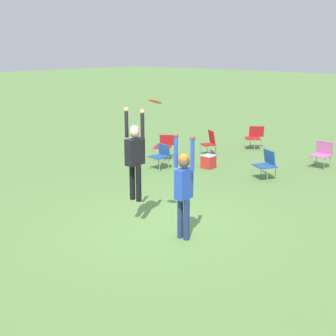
{
  "coord_description": "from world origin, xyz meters",
  "views": [
    {
      "loc": [
        6.31,
        -6.97,
        3.76
      ],
      "look_at": [
        0.11,
        0.16,
        1.3
      ],
      "focal_mm": 50.0,
      "sensor_mm": 36.0,
      "label": 1
    }
  ],
  "objects_px": {
    "camping_chair_3": "(254,136)",
    "camping_chair_5": "(161,154)",
    "person_jumping": "(135,153)",
    "camping_chair_0": "(210,141)",
    "camping_chair_4": "(165,145)",
    "person_defending": "(184,184)",
    "camping_chair_1": "(322,152)",
    "camping_chair_2": "(267,163)",
    "cooler_box": "(208,162)",
    "frisbee": "(155,101)"
  },
  "relations": [
    {
      "from": "person_defending",
      "to": "frisbee",
      "type": "xyz_separation_m",
      "value": [
        -0.74,
        -0.0,
        1.57
      ]
    },
    {
      "from": "camping_chair_4",
      "to": "cooler_box",
      "type": "relative_size",
      "value": 1.95
    },
    {
      "from": "camping_chair_5",
      "to": "camping_chair_1",
      "type": "bearing_deg",
      "value": -130.03
    },
    {
      "from": "person_defending",
      "to": "camping_chair_1",
      "type": "height_order",
      "value": "person_defending"
    },
    {
      "from": "person_defending",
      "to": "camping_chair_0",
      "type": "height_order",
      "value": "person_defending"
    },
    {
      "from": "person_defending",
      "to": "frisbee",
      "type": "distance_m",
      "value": 1.74
    },
    {
      "from": "camping_chair_4",
      "to": "cooler_box",
      "type": "xyz_separation_m",
      "value": [
        1.92,
        -0.07,
        -0.28
      ]
    },
    {
      "from": "frisbee",
      "to": "camping_chair_4",
      "type": "height_order",
      "value": "frisbee"
    },
    {
      "from": "camping_chair_0",
      "to": "camping_chair_4",
      "type": "xyz_separation_m",
      "value": [
        -0.81,
        -1.53,
        0.0
      ]
    },
    {
      "from": "person_jumping",
      "to": "camping_chair_4",
      "type": "height_order",
      "value": "person_jumping"
    },
    {
      "from": "camping_chair_0",
      "to": "camping_chair_3",
      "type": "xyz_separation_m",
      "value": [
        0.69,
        1.89,
        0.01
      ]
    },
    {
      "from": "camping_chair_5",
      "to": "cooler_box",
      "type": "xyz_separation_m",
      "value": [
        1.1,
        1.04,
        -0.26
      ]
    },
    {
      "from": "person_jumping",
      "to": "camping_chair_5",
      "type": "xyz_separation_m",
      "value": [
        -2.73,
        3.87,
        -1.11
      ]
    },
    {
      "from": "person_jumping",
      "to": "frisbee",
      "type": "bearing_deg",
      "value": -89.94
    },
    {
      "from": "camping_chair_1",
      "to": "camping_chair_3",
      "type": "xyz_separation_m",
      "value": [
        -3.11,
        1.05,
        0.01
      ]
    },
    {
      "from": "camping_chair_1",
      "to": "camping_chair_4",
      "type": "distance_m",
      "value": 5.18
    },
    {
      "from": "person_jumping",
      "to": "person_defending",
      "type": "bearing_deg",
      "value": -90.0
    },
    {
      "from": "cooler_box",
      "to": "camping_chair_2",
      "type": "bearing_deg",
      "value": 3.02
    },
    {
      "from": "camping_chair_2",
      "to": "camping_chair_4",
      "type": "bearing_deg",
      "value": 29.99
    },
    {
      "from": "person_jumping",
      "to": "camping_chair_5",
      "type": "bearing_deg",
      "value": 35.06
    },
    {
      "from": "camping_chair_4",
      "to": "frisbee",
      "type": "bearing_deg",
      "value": 97.59
    },
    {
      "from": "person_defending",
      "to": "frisbee",
      "type": "bearing_deg",
      "value": -90.04
    },
    {
      "from": "camping_chair_5",
      "to": "cooler_box",
      "type": "bearing_deg",
      "value": -129.27
    },
    {
      "from": "camping_chair_4",
      "to": "camping_chair_5",
      "type": "xyz_separation_m",
      "value": [
        0.82,
        -1.1,
        -0.02
      ]
    },
    {
      "from": "camping_chair_5",
      "to": "person_defending",
      "type": "bearing_deg",
      "value": 143.83
    },
    {
      "from": "frisbee",
      "to": "cooler_box",
      "type": "relative_size",
      "value": 0.64
    },
    {
      "from": "person_jumping",
      "to": "cooler_box",
      "type": "height_order",
      "value": "person_jumping"
    },
    {
      "from": "camping_chair_0",
      "to": "camping_chair_4",
      "type": "height_order",
      "value": "camping_chair_0"
    },
    {
      "from": "camping_chair_1",
      "to": "camping_chair_4",
      "type": "height_order",
      "value": "camping_chair_1"
    },
    {
      "from": "person_jumping",
      "to": "camping_chair_0",
      "type": "bearing_deg",
      "value": 22.72
    },
    {
      "from": "person_jumping",
      "to": "camping_chair_0",
      "type": "xyz_separation_m",
      "value": [
        -2.74,
        6.51,
        -1.09
      ]
    },
    {
      "from": "camping_chair_4",
      "to": "cooler_box",
      "type": "distance_m",
      "value": 1.94
    },
    {
      "from": "camping_chair_4",
      "to": "camping_chair_5",
      "type": "bearing_deg",
      "value": 94.45
    },
    {
      "from": "camping_chair_5",
      "to": "cooler_box",
      "type": "height_order",
      "value": "camping_chair_5"
    },
    {
      "from": "camping_chair_3",
      "to": "camping_chair_5",
      "type": "height_order",
      "value": "camping_chair_3"
    },
    {
      "from": "person_defending",
      "to": "camping_chair_5",
      "type": "relative_size",
      "value": 2.77
    },
    {
      "from": "camping_chair_1",
      "to": "camping_chair_2",
      "type": "height_order",
      "value": "camping_chair_1"
    },
    {
      "from": "person_jumping",
      "to": "camping_chair_5",
      "type": "distance_m",
      "value": 4.87
    },
    {
      "from": "camping_chair_5",
      "to": "person_jumping",
      "type": "bearing_deg",
      "value": 132.59
    },
    {
      "from": "camping_chair_0",
      "to": "cooler_box",
      "type": "bearing_deg",
      "value": 155.72
    },
    {
      "from": "frisbee",
      "to": "camping_chair_2",
      "type": "relative_size",
      "value": 0.32
    },
    {
      "from": "cooler_box",
      "to": "person_jumping",
      "type": "bearing_deg",
      "value": -71.61
    },
    {
      "from": "camping_chair_3",
      "to": "person_defending",
      "type": "bearing_deg",
      "value": 75.07
    },
    {
      "from": "person_jumping",
      "to": "camping_chair_1",
      "type": "height_order",
      "value": "person_jumping"
    },
    {
      "from": "person_jumping",
      "to": "person_defending",
      "type": "xyz_separation_m",
      "value": [
        1.34,
        0.0,
        -0.44
      ]
    },
    {
      "from": "camping_chair_0",
      "to": "person_defending",
      "type": "bearing_deg",
      "value": 153.05
    },
    {
      "from": "camping_chair_0",
      "to": "cooler_box",
      "type": "distance_m",
      "value": 1.96
    },
    {
      "from": "frisbee",
      "to": "camping_chair_5",
      "type": "distance_m",
      "value": 5.57
    },
    {
      "from": "camping_chair_4",
      "to": "camping_chair_5",
      "type": "height_order",
      "value": "camping_chair_4"
    },
    {
      "from": "person_defending",
      "to": "camping_chair_0",
      "type": "xyz_separation_m",
      "value": [
        -4.08,
        6.5,
        -0.65
      ]
    }
  ]
}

